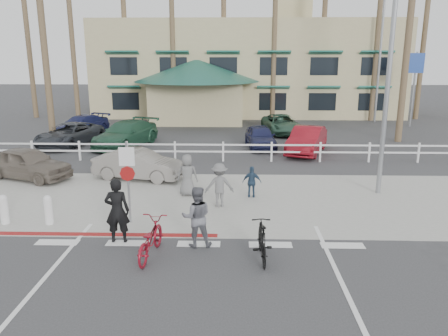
{
  "coord_description": "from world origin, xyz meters",
  "views": [
    {
      "loc": [
        1.01,
        -10.66,
        5.13
      ],
      "look_at": [
        0.63,
        3.38,
        1.5
      ],
      "focal_mm": 35.0,
      "sensor_mm": 36.0,
      "label": 1
    }
  ],
  "objects_px": {
    "car_red_compact": "(28,163)",
    "car_white_sedan": "(139,164)",
    "bike_black": "(262,241)",
    "bike_red": "(150,239)",
    "sign_post": "(128,178)"
  },
  "relations": [
    {
      "from": "bike_black",
      "to": "car_red_compact",
      "type": "relative_size",
      "value": 0.43
    },
    {
      "from": "car_red_compact",
      "to": "sign_post",
      "type": "bearing_deg",
      "value": -110.37
    },
    {
      "from": "car_red_compact",
      "to": "car_white_sedan",
      "type": "bearing_deg",
      "value": -67.56
    },
    {
      "from": "sign_post",
      "to": "car_white_sedan",
      "type": "height_order",
      "value": "sign_post"
    },
    {
      "from": "bike_red",
      "to": "car_white_sedan",
      "type": "xyz_separation_m",
      "value": [
        -1.91,
        7.44,
        0.13
      ]
    },
    {
      "from": "bike_black",
      "to": "bike_red",
      "type": "bearing_deg",
      "value": -3.74
    },
    {
      "from": "bike_black",
      "to": "car_red_compact",
      "type": "distance_m",
      "value": 12.1
    },
    {
      "from": "car_white_sedan",
      "to": "bike_black",
      "type": "bearing_deg",
      "value": -134.11
    },
    {
      "from": "bike_black",
      "to": "sign_post",
      "type": "bearing_deg",
      "value": -33.91
    },
    {
      "from": "sign_post",
      "to": "bike_red",
      "type": "distance_m",
      "value": 2.79
    },
    {
      "from": "sign_post",
      "to": "car_white_sedan",
      "type": "distance_m",
      "value": 5.18
    },
    {
      "from": "car_white_sedan",
      "to": "sign_post",
      "type": "bearing_deg",
      "value": -157.71
    },
    {
      "from": "bike_red",
      "to": "bike_black",
      "type": "distance_m",
      "value": 2.91
    },
    {
      "from": "car_white_sedan",
      "to": "car_red_compact",
      "type": "bearing_deg",
      "value": 104.18
    },
    {
      "from": "sign_post",
      "to": "bike_black",
      "type": "xyz_separation_m",
      "value": [
        4.01,
        -2.45,
        -0.94
      ]
    }
  ]
}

